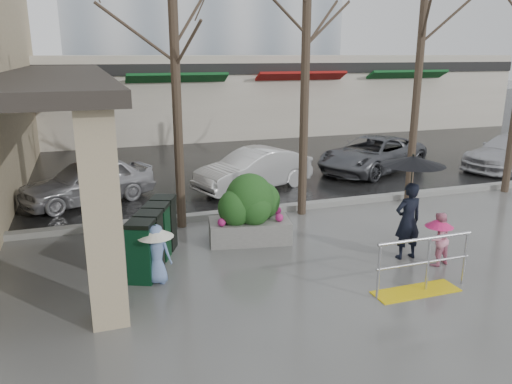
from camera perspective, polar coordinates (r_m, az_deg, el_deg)
ground at (r=9.78m, az=7.35°, el=-9.34°), size 120.00×120.00×0.00m
street_asphalt at (r=30.47m, az=-11.16°, el=7.55°), size 120.00×36.00×0.01m
curb at (r=13.21m, az=-0.23°, el=-2.17°), size 120.00×0.30×0.15m
canopy_slab at (r=15.96m, az=-22.22°, el=12.75°), size 2.80×18.00×0.25m
pillar_front at (r=7.79m, az=-17.18°, el=-2.68°), size 0.55×0.55×3.50m
pillar_back at (r=14.12m, az=-18.18°, el=5.22°), size 0.55×0.55×3.50m
storefront_row at (r=26.66m, az=-5.81°, el=11.00°), size 34.00×6.74×4.00m
handrail at (r=9.37m, az=18.30°, el=-8.67°), size 1.90×0.50×1.03m
tree_west at (r=11.74m, az=-9.50°, el=20.19°), size 3.20×3.20×6.80m
tree_midwest at (r=12.70m, az=5.85°, el=20.63°), size 3.20×3.20×7.00m
tree_mideast at (r=14.34m, az=18.52°, el=17.85°), size 3.20×3.20×6.50m
woman at (r=10.46m, az=17.20°, el=-0.30°), size 1.27×1.27×2.20m
child_pink at (r=10.55m, az=20.10°, el=-4.72°), size 0.60×0.55×1.09m
child_blue at (r=9.31m, az=-11.36°, el=-6.32°), size 0.67×0.67×1.12m
planter at (r=11.11m, az=-0.72°, el=-1.99°), size 1.93×1.21×1.56m
news_boxes at (r=10.18m, az=-11.61°, el=-4.96°), size 1.26×2.10×1.17m
car_a at (r=14.82m, az=-18.67°, el=1.20°), size 3.99×2.80×1.26m
car_b at (r=15.42m, az=-0.26°, el=2.57°), size 4.05×2.53×1.26m
car_c at (r=18.28m, az=13.14°, el=4.22°), size 4.99×3.83×1.26m
car_d at (r=20.50m, az=27.18°, el=4.10°), size 4.65×2.83×1.26m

